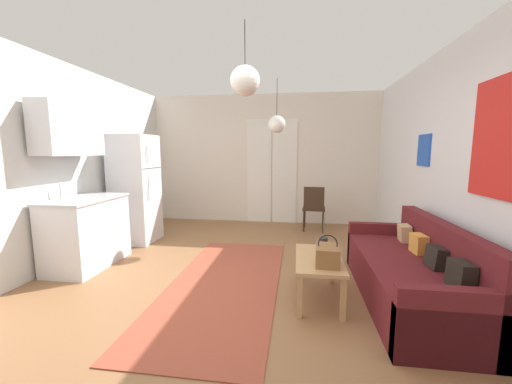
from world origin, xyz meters
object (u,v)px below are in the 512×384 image
(bamboo_vase, at_px, (323,245))
(handbag, at_px, (327,255))
(couch, at_px, (414,275))
(pendant_lamp_far, at_px, (277,124))
(pendant_lamp_near, at_px, (245,81))
(refrigerator, at_px, (135,189))
(accent_chair, at_px, (314,206))
(coffee_table, at_px, (319,264))

(bamboo_vase, relative_size, handbag, 1.26)
(couch, relative_size, bamboo_vase, 5.23)
(pendant_lamp_far, bearing_deg, handbag, -73.92)
(handbag, bearing_deg, pendant_lamp_far, 106.08)
(pendant_lamp_near, bearing_deg, couch, 7.23)
(bamboo_vase, bearing_deg, couch, -6.34)
(couch, height_order, refrigerator, refrigerator)
(refrigerator, distance_m, pendant_lamp_near, 3.10)
(couch, distance_m, refrigerator, 4.24)
(bamboo_vase, xyz_separation_m, pendant_lamp_far, (-0.65, 1.92, 1.45))
(accent_chair, bearing_deg, pendant_lamp_far, 45.99)
(handbag, height_order, pendant_lamp_near, pendant_lamp_near)
(refrigerator, distance_m, pendant_lamp_far, 2.62)
(coffee_table, xyz_separation_m, pendant_lamp_near, (-0.73, -0.14, 1.80))
(bamboo_vase, distance_m, pendant_lamp_far, 2.49)
(handbag, relative_size, pendant_lamp_far, 0.34)
(couch, xyz_separation_m, accent_chair, (-0.86, 2.63, 0.21))
(refrigerator, height_order, pendant_lamp_near, pendant_lamp_near)
(couch, bearing_deg, accent_chair, 108.21)
(accent_chair, relative_size, pendant_lamp_near, 1.28)
(coffee_table, bearing_deg, pendant_lamp_far, 105.77)
(refrigerator, bearing_deg, couch, -21.92)
(coffee_table, bearing_deg, accent_chair, 88.03)
(accent_chair, xyz_separation_m, pendant_lamp_far, (-0.68, -0.61, 1.49))
(handbag, bearing_deg, coffee_table, 109.48)
(handbag, height_order, refrigerator, refrigerator)
(coffee_table, relative_size, pendant_lamp_far, 0.98)
(couch, relative_size, refrigerator, 1.12)
(pendant_lamp_near, height_order, pendant_lamp_far, same)
(couch, bearing_deg, pendant_lamp_far, 127.45)
(handbag, xyz_separation_m, accent_chair, (0.03, 2.89, -0.05))
(couch, xyz_separation_m, handbag, (-0.89, -0.26, 0.26))
(couch, distance_m, pendant_lamp_far, 3.06)
(bamboo_vase, relative_size, pendant_lamp_far, 0.43)
(pendant_lamp_near, bearing_deg, coffee_table, 11.15)
(coffee_table, height_order, bamboo_vase, bamboo_vase)
(pendant_lamp_near, xyz_separation_m, pendant_lamp_far, (0.14, 2.24, -0.20))
(coffee_table, distance_m, bamboo_vase, 0.23)
(pendant_lamp_near, bearing_deg, refrigerator, 140.97)
(handbag, bearing_deg, pendant_lamp_near, 177.05)
(handbag, relative_size, refrigerator, 0.17)
(accent_chair, distance_m, pendant_lamp_near, 3.41)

